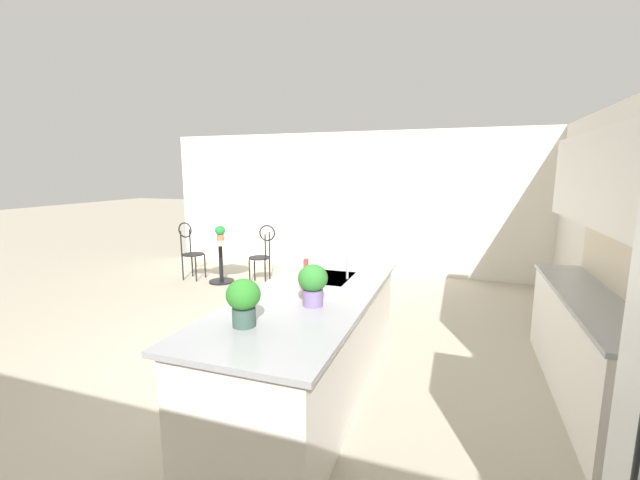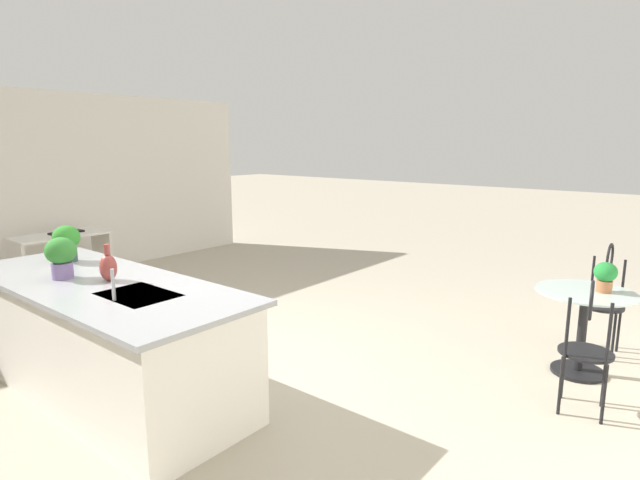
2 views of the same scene
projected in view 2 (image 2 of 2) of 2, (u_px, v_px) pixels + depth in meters
The scene contains 13 objects.
ground_plane at pixel (215, 366), 4.59m from camera, with size 40.00×40.00×0.00m, color #B2A893.
wall_right at pixel (10, 189), 6.98m from camera, with size 0.12×7.80×2.70m, color silver.
kitchen_island at pixel (104, 337), 4.04m from camera, with size 2.80×1.06×0.92m.
bistro_table at pixel (582, 324), 4.37m from camera, with size 0.80×0.80×0.74m.
chair_near_window at pixel (587, 341), 3.68m from camera, with size 0.44×0.51×1.04m.
chair_by_island at pixel (604, 293), 4.83m from camera, with size 0.38×0.48×1.04m.
sink_faucet at pixel (113, 285), 3.45m from camera, with size 0.02×0.02×0.22m, color #B2B5BA.
writing_desk at pixel (61, 251), 7.02m from camera, with size 0.60×1.20×0.74m.
keyboard at pixel (66, 232), 7.06m from camera, with size 0.16×0.44×0.03m.
potted_plant_on_table at pixel (605, 275), 4.26m from camera, with size 0.18×0.18×0.26m.
potted_plant_counter_near at pixel (61, 255), 4.00m from camera, with size 0.23×0.23×0.33m.
potted_plant_counter_far at pixel (67, 241), 4.57m from camera, with size 0.23×0.23×0.33m.
vase_on_counter at pixel (108, 267), 3.94m from camera, with size 0.13×0.13×0.29m.
Camera 2 is at (-3.44, 2.73, 1.98)m, focal length 28.72 mm.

